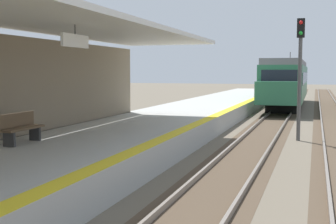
% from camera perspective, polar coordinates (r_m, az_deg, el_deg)
% --- Properties ---
extents(station_platform, '(5.00, 80.00, 0.91)m').
position_cam_1_polar(station_platform, '(16.92, -5.36, -3.42)').
color(station_platform, '#A8A8A3').
rests_on(station_platform, ground).
extents(track_pair_nearest_platform, '(2.34, 120.00, 0.16)m').
position_cam_1_polar(track_pair_nearest_platform, '(19.68, 11.31, -3.47)').
color(track_pair_nearest_platform, '#4C3D2D').
rests_on(track_pair_nearest_platform, ground).
extents(approaching_train, '(2.93, 19.60, 4.76)m').
position_cam_1_polar(approaching_train, '(39.07, 14.88, 3.82)').
color(approaching_train, '#286647').
rests_on(approaching_train, ground).
extents(rail_signal_post, '(0.32, 0.34, 5.20)m').
position_cam_1_polar(rail_signal_post, '(19.97, 16.42, 5.60)').
color(rail_signal_post, '#4C4C4C').
rests_on(rail_signal_post, ground).
extents(platform_bench, '(0.45, 1.60, 0.88)m').
position_cam_1_polar(platform_bench, '(13.59, -18.26, -1.83)').
color(platform_bench, brown).
rests_on(platform_bench, station_platform).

